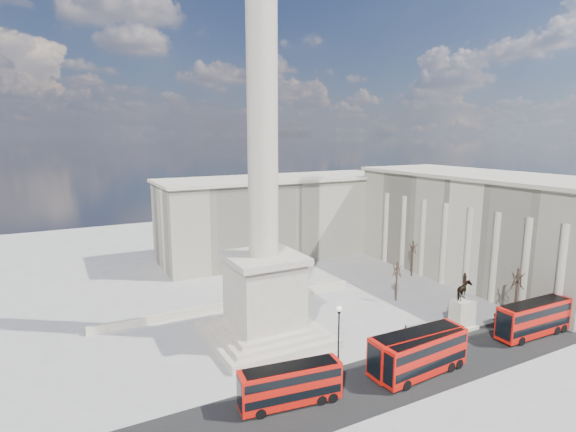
% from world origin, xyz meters
% --- Properties ---
extents(ground, '(180.00, 180.00, 0.00)m').
position_xyz_m(ground, '(0.00, 0.00, 0.00)').
color(ground, '#9F9D96').
rests_on(ground, ground).
extents(asphalt_road, '(120.00, 9.00, 0.01)m').
position_xyz_m(asphalt_road, '(5.00, -10.00, 0.00)').
color(asphalt_road, black).
rests_on(asphalt_road, ground).
extents(nelsons_column, '(14.00, 14.00, 49.85)m').
position_xyz_m(nelsons_column, '(0.00, 5.00, 12.92)').
color(nelsons_column, '#BBAF9C').
rests_on(nelsons_column, ground).
extents(balustrade_wall, '(40.00, 0.60, 1.10)m').
position_xyz_m(balustrade_wall, '(0.00, 16.00, 0.55)').
color(balustrade_wall, '#BBB39B').
rests_on(balustrade_wall, ground).
extents(building_east, '(19.00, 46.00, 18.60)m').
position_xyz_m(building_east, '(45.00, 10.00, 9.32)').
color(building_east, beige).
rests_on(building_east, ground).
extents(building_northeast, '(51.00, 17.00, 16.60)m').
position_xyz_m(building_northeast, '(20.00, 40.00, 8.32)').
color(building_northeast, beige).
rests_on(building_northeast, ground).
extents(red_bus_a, '(10.06, 3.51, 3.99)m').
position_xyz_m(red_bus_a, '(-3.86, -9.33, 2.09)').
color(red_bus_a, red).
rests_on(red_bus_a, ground).
extents(red_bus_b, '(11.16, 3.32, 4.47)m').
position_xyz_m(red_bus_b, '(11.15, -11.13, 2.34)').
color(red_bus_b, red).
rests_on(red_bus_b, ground).
extents(red_bus_c, '(11.32, 2.83, 4.57)m').
position_xyz_m(red_bus_c, '(11.08, -10.10, 2.40)').
color(red_bus_c, red).
rests_on(red_bus_c, ground).
extents(red_bus_d, '(11.20, 2.88, 4.52)m').
position_xyz_m(red_bus_d, '(30.45, -10.54, 2.37)').
color(red_bus_d, red).
rests_on(red_bus_d, ground).
extents(victorian_lamp, '(0.60, 0.60, 6.99)m').
position_xyz_m(victorian_lamp, '(4.19, -5.32, 4.12)').
color(victorian_lamp, black).
rests_on(victorian_lamp, ground).
extents(equestrian_statue, '(3.63, 2.72, 7.66)m').
position_xyz_m(equestrian_statue, '(24.18, -4.74, 2.63)').
color(equestrian_statue, '#BBB39B').
rests_on(equestrian_statue, ground).
extents(bare_tree_near, '(1.83, 1.83, 7.99)m').
position_xyz_m(bare_tree_near, '(32.16, -6.66, 6.29)').
color(bare_tree_near, '#332319').
rests_on(bare_tree_near, ground).
extents(bare_tree_mid, '(1.69, 1.69, 6.42)m').
position_xyz_m(bare_tree_mid, '(23.35, 7.15, 5.06)').
color(bare_tree_mid, '#332319').
rests_on(bare_tree_mid, ground).
extents(bare_tree_far, '(1.68, 1.68, 6.88)m').
position_xyz_m(bare_tree_far, '(34.13, 15.26, 5.42)').
color(bare_tree_far, '#332319').
rests_on(bare_tree_far, ground).
extents(pedestrian_walking, '(0.59, 0.41, 1.57)m').
position_xyz_m(pedestrian_walking, '(15.90, -3.24, 0.78)').
color(pedestrian_walking, '#242721').
rests_on(pedestrian_walking, ground).
extents(pedestrian_standing, '(0.92, 0.77, 1.70)m').
position_xyz_m(pedestrian_standing, '(28.88, -6.13, 0.85)').
color(pedestrian_standing, '#242721').
rests_on(pedestrian_standing, ground).
extents(pedestrian_crossing, '(0.67, 1.03, 1.63)m').
position_xyz_m(pedestrian_crossing, '(20.61, -5.87, 0.81)').
color(pedestrian_crossing, '#242721').
rests_on(pedestrian_crossing, ground).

